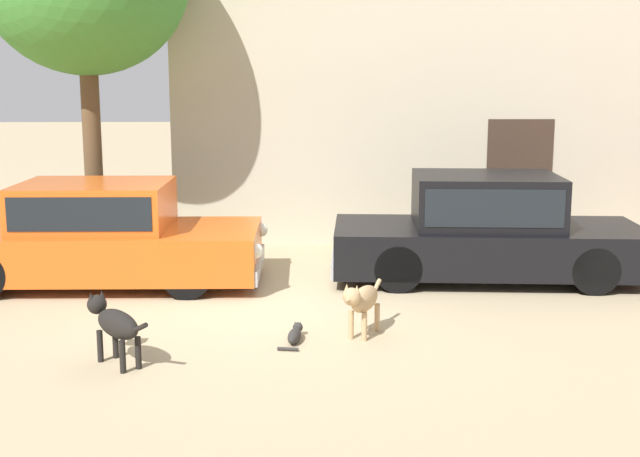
# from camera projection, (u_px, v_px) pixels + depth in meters

# --- Properties ---
(ground_plane) EXTENTS (80.00, 80.00, 0.00)m
(ground_plane) POSITION_uv_depth(u_px,v_px,m) (255.00, 301.00, 10.57)
(ground_plane) COLOR tan
(parked_sedan_nearest) EXTENTS (4.48, 1.84, 1.40)m
(parked_sedan_nearest) POSITION_uv_depth(u_px,v_px,m) (98.00, 234.00, 11.36)
(parked_sedan_nearest) COLOR #D15619
(parked_sedan_nearest) RESTS_ON ground_plane
(parked_sedan_second) EXTENTS (4.50, 2.05, 1.47)m
(parked_sedan_second) POSITION_uv_depth(u_px,v_px,m) (487.00, 228.00, 11.62)
(parked_sedan_second) COLOR black
(parked_sedan_second) RESTS_ON ground_plane
(apartment_block) EXTENTS (16.59, 6.68, 8.39)m
(apartment_block) POSITION_uv_depth(u_px,v_px,m) (607.00, 5.00, 16.73)
(apartment_block) COLOR #BCB299
(apartment_block) RESTS_ON ground_plane
(stray_dog_spotted) EXTENTS (0.80, 0.87, 0.67)m
(stray_dog_spotted) POSITION_uv_depth(u_px,v_px,m) (114.00, 323.00, 8.23)
(stray_dog_spotted) COLOR black
(stray_dog_spotted) RESTS_ON ground_plane
(stray_dog_tan) EXTENTS (0.50, 0.92, 0.66)m
(stray_dog_tan) POSITION_uv_depth(u_px,v_px,m) (362.00, 300.00, 9.07)
(stray_dog_tan) COLOR tan
(stray_dog_tan) RESTS_ON ground_plane
(stray_cat) EXTENTS (0.27, 0.61, 0.16)m
(stray_cat) POSITION_uv_depth(u_px,v_px,m) (295.00, 335.00, 8.98)
(stray_cat) COLOR #2D2B28
(stray_cat) RESTS_ON ground_plane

